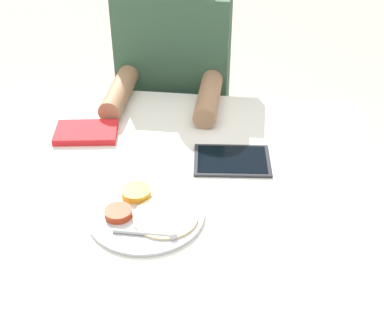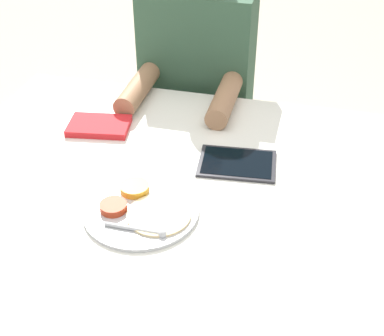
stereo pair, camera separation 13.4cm
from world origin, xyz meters
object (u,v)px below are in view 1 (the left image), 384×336
at_px(tablet_device, 232,160).
at_px(person_diner, 175,112).
at_px(red_notebook, 86,133).
at_px(thali_tray, 146,213).

height_order(tablet_device, person_diner, person_diner).
xyz_separation_m(red_notebook, person_diner, (0.20, 0.44, -0.16)).
bearing_deg(thali_tray, person_diner, 93.62).
bearing_deg(red_notebook, person_diner, 65.79).
xyz_separation_m(thali_tray, tablet_device, (0.19, 0.25, -0.00)).
xyz_separation_m(tablet_device, person_diner, (-0.24, 0.52, -0.16)).
distance_m(thali_tray, red_notebook, 0.42).
xyz_separation_m(thali_tray, red_notebook, (-0.25, 0.34, 0.00)).
bearing_deg(tablet_device, person_diner, 114.65).
distance_m(tablet_device, person_diner, 0.60).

